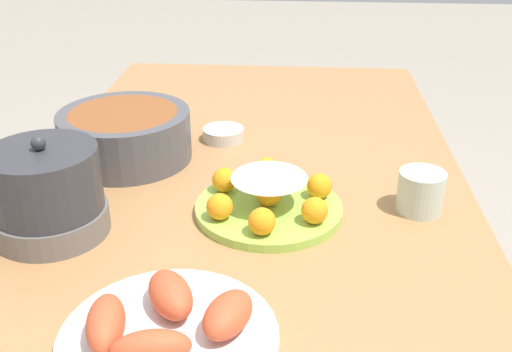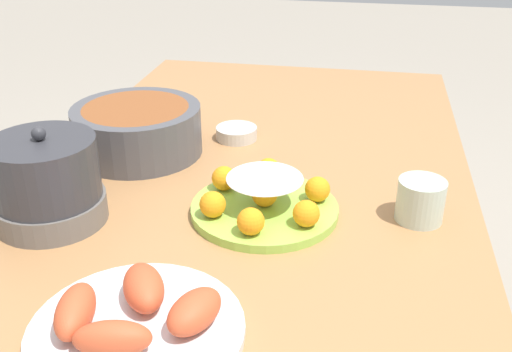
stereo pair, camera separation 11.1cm
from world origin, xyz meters
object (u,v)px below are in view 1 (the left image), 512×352
at_px(seafood_platter, 167,329).
at_px(serving_bowl, 125,134).
at_px(sauce_bowl, 223,134).
at_px(cup_near, 421,192).
at_px(dining_table, 245,218).
at_px(warming_pot, 47,193).
at_px(cake_plate, 268,200).

bearing_deg(seafood_platter, serving_bowl, 20.24).
height_order(sauce_bowl, cup_near, cup_near).
relative_size(dining_table, cup_near, 19.24).
relative_size(seafood_platter, warming_pot, 1.50).
bearing_deg(warming_pot, seafood_platter, -135.16).
xyz_separation_m(dining_table, sauce_bowl, (0.19, 0.07, 0.10)).
xyz_separation_m(serving_bowl, seafood_platter, (-0.55, -0.20, -0.03)).
distance_m(cake_plate, cup_near, 0.27).
bearing_deg(serving_bowl, warming_pot, 171.39).
bearing_deg(cake_plate, seafood_platter, 162.03).
xyz_separation_m(cake_plate, warming_pot, (-0.09, 0.36, 0.05)).
bearing_deg(warming_pot, cake_plate, -75.77).
distance_m(dining_table, serving_bowl, 0.31).
bearing_deg(dining_table, seafood_platter, 173.24).
relative_size(serving_bowl, sauce_bowl, 2.93).
relative_size(cake_plate, warming_pot, 1.39).
height_order(cake_plate, cup_near, cake_plate).
relative_size(cake_plate, sauce_bowl, 2.81).
distance_m(serving_bowl, cup_near, 0.61).
bearing_deg(serving_bowl, seafood_platter, -159.76).
bearing_deg(seafood_platter, cake_plate, -17.97).
bearing_deg(sauce_bowl, cake_plate, -159.38).
xyz_separation_m(serving_bowl, warming_pot, (-0.30, 0.05, 0.02)).
bearing_deg(dining_table, warming_pot, 125.96).
bearing_deg(cup_near, dining_table, 73.00).
relative_size(cup_near, warming_pot, 0.44).
relative_size(dining_table, sauce_bowl, 17.00).
distance_m(sauce_bowl, seafood_platter, 0.66).
relative_size(dining_table, serving_bowl, 5.80).
relative_size(sauce_bowl, warming_pot, 0.49).
bearing_deg(cup_near, cake_plate, 96.46).
bearing_deg(warming_pot, serving_bowl, -8.61).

